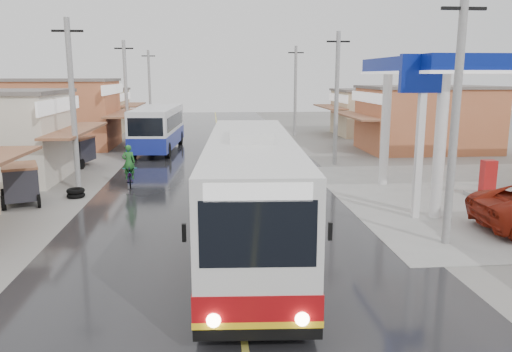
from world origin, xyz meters
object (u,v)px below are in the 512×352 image
object	(u,v)px
coach_bus	(251,192)
tyre_stack	(76,193)
cyclist	(130,173)
tricycle_near	(20,182)
second_bus	(158,128)
tricycle_far	(78,150)

from	to	relation	value
coach_bus	tyre_stack	bearing A→B (deg)	137.61
cyclist	tyre_stack	xyz separation A→B (m)	(-2.10, -2.10, -0.49)
coach_bus	tyre_stack	world-z (taller)	coach_bus
tricycle_near	second_bus	bearing A→B (deg)	52.66
cyclist	tricycle_near	size ratio (longest dim) A/B	0.86
coach_bus	cyclist	size ratio (longest dim) A/B	5.90
tyre_stack	cyclist	bearing A→B (deg)	44.92
tricycle_near	tyre_stack	xyz separation A→B (m)	(1.97, 1.08, -0.78)
tricycle_far	tyre_stack	distance (m)	8.36
second_bus	tyre_stack	xyz separation A→B (m)	(-2.33, -13.94, -1.49)
tricycle_near	tricycle_far	bearing A→B (deg)	68.34
tricycle_near	tricycle_far	size ratio (longest dim) A/B	0.97
cyclist	tyre_stack	bearing A→B (deg)	-144.54
tricycle_far	coach_bus	bearing A→B (deg)	-48.13
cyclist	second_bus	bearing A→B (deg)	79.43
cyclist	tyre_stack	world-z (taller)	cyclist
second_bus	tricycle_near	distance (m)	15.64
second_bus	coach_bus	bearing A→B (deg)	-73.15
second_bus	tricycle_near	bearing A→B (deg)	-102.32
coach_bus	tyre_stack	xyz separation A→B (m)	(-7.36, 7.54, -1.65)
cyclist	tyre_stack	size ratio (longest dim) A/B	2.61
second_bus	tyre_stack	size ratio (longest dim) A/B	11.93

